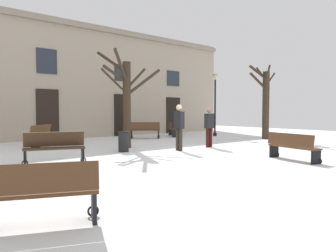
{
  "coord_description": "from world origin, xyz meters",
  "views": [
    {
      "loc": [
        -8.19,
        -7.93,
        1.54
      ],
      "look_at": [
        0.0,
        1.76,
        0.93
      ],
      "focal_mm": 33.92,
      "sensor_mm": 36.0,
      "label": 1
    }
  ],
  "objects_px": {
    "streetlamp": "(215,97)",
    "bench_by_litter_bin": "(55,147)",
    "tree_center": "(126,97)",
    "bench_far_corner": "(145,130)",
    "bench_back_to_back_right": "(172,129)",
    "person_strolling": "(209,125)",
    "bench_near_lamp": "(292,146)",
    "bench_near_center_tree": "(44,135)",
    "bench_back_to_back_left": "(39,194)",
    "person_by_shop_door": "(179,125)",
    "litter_bin": "(123,142)",
    "tree_left_of_center": "(265,101)"
  },
  "relations": [
    {
      "from": "streetlamp",
      "to": "bench_by_litter_bin",
      "type": "distance_m",
      "value": 11.95
    },
    {
      "from": "tree_center",
      "to": "bench_far_corner",
      "type": "bearing_deg",
      "value": 43.89
    },
    {
      "from": "bench_back_to_back_right",
      "to": "person_strolling",
      "type": "height_order",
      "value": "person_strolling"
    },
    {
      "from": "bench_near_lamp",
      "to": "bench_near_center_tree",
      "type": "bearing_deg",
      "value": 39.3
    },
    {
      "from": "bench_back_to_back_left",
      "to": "person_by_shop_door",
      "type": "bearing_deg",
      "value": -121.44
    },
    {
      "from": "person_strolling",
      "to": "bench_by_litter_bin",
      "type": "bearing_deg",
      "value": -179.81
    },
    {
      "from": "streetlamp",
      "to": "bench_far_corner",
      "type": "xyz_separation_m",
      "value": [
        -4.3,
        1.32,
        -1.88
      ]
    },
    {
      "from": "streetlamp",
      "to": "bench_far_corner",
      "type": "distance_m",
      "value": 4.87
    },
    {
      "from": "person_by_shop_door",
      "to": "bench_back_to_back_left",
      "type": "bearing_deg",
      "value": -54.43
    },
    {
      "from": "person_by_shop_door",
      "to": "litter_bin",
      "type": "bearing_deg",
      "value": -120.69
    },
    {
      "from": "bench_by_litter_bin",
      "to": "bench_back_to_back_right",
      "type": "height_order",
      "value": "bench_by_litter_bin"
    },
    {
      "from": "tree_left_of_center",
      "to": "bench_back_to_back_left",
      "type": "height_order",
      "value": "tree_left_of_center"
    },
    {
      "from": "bench_by_litter_bin",
      "to": "person_by_shop_door",
      "type": "xyz_separation_m",
      "value": [
        4.75,
        -0.2,
        0.52
      ]
    },
    {
      "from": "tree_left_of_center",
      "to": "bench_back_to_back_left",
      "type": "distance_m",
      "value": 14.92
    },
    {
      "from": "tree_left_of_center",
      "to": "bench_near_lamp",
      "type": "relative_size",
      "value": 2.26
    },
    {
      "from": "person_by_shop_door",
      "to": "tree_center",
      "type": "bearing_deg",
      "value": -153.95
    },
    {
      "from": "litter_bin",
      "to": "person_strolling",
      "type": "bearing_deg",
      "value": -16.48
    },
    {
      "from": "bench_near_lamp",
      "to": "bench_by_litter_bin",
      "type": "relative_size",
      "value": 1.0
    },
    {
      "from": "bench_far_corner",
      "to": "bench_near_center_tree",
      "type": "distance_m",
      "value": 5.68
    },
    {
      "from": "bench_back_to_back_left",
      "to": "bench_by_litter_bin",
      "type": "bearing_deg",
      "value": -89.0
    },
    {
      "from": "tree_left_of_center",
      "to": "person_by_shop_door",
      "type": "distance_m",
      "value": 7.08
    },
    {
      "from": "tree_left_of_center",
      "to": "streetlamp",
      "type": "relative_size",
      "value": 1.04
    },
    {
      "from": "person_by_shop_door",
      "to": "bench_by_litter_bin",
      "type": "bearing_deg",
      "value": -91.83
    },
    {
      "from": "person_by_shop_door",
      "to": "person_strolling",
      "type": "relative_size",
      "value": 1.06
    },
    {
      "from": "litter_bin",
      "to": "bench_near_lamp",
      "type": "relative_size",
      "value": 0.42
    },
    {
      "from": "litter_bin",
      "to": "bench_by_litter_bin",
      "type": "relative_size",
      "value": 0.43
    },
    {
      "from": "tree_left_of_center",
      "to": "streetlamp",
      "type": "xyz_separation_m",
      "value": [
        -0.49,
        3.15,
        0.29
      ]
    },
    {
      "from": "streetlamp",
      "to": "tree_center",
      "type": "bearing_deg",
      "value": -166.9
    },
    {
      "from": "bench_back_to_back_right",
      "to": "litter_bin",
      "type": "bearing_deg",
      "value": 159.08
    },
    {
      "from": "litter_bin",
      "to": "bench_back_to_back_left",
      "type": "bearing_deg",
      "value": -130.4
    },
    {
      "from": "bench_near_lamp",
      "to": "bench_far_corner",
      "type": "bearing_deg",
      "value": 5.3
    },
    {
      "from": "streetlamp",
      "to": "bench_by_litter_bin",
      "type": "bearing_deg",
      "value": -161.85
    },
    {
      "from": "tree_left_of_center",
      "to": "bench_by_litter_bin",
      "type": "bearing_deg",
      "value": -177.42
    },
    {
      "from": "tree_center",
      "to": "bench_back_to_back_right",
      "type": "xyz_separation_m",
      "value": [
        5.38,
        3.3,
        -1.64
      ]
    },
    {
      "from": "bench_far_corner",
      "to": "person_strolling",
      "type": "xyz_separation_m",
      "value": [
        -0.42,
        -5.15,
        0.46
      ]
    },
    {
      "from": "streetlamp",
      "to": "person_strolling",
      "type": "xyz_separation_m",
      "value": [
        -4.71,
        -3.83,
        -1.42
      ]
    },
    {
      "from": "tree_left_of_center",
      "to": "streetlamp",
      "type": "height_order",
      "value": "tree_left_of_center"
    },
    {
      "from": "bench_far_corner",
      "to": "person_strolling",
      "type": "distance_m",
      "value": 5.19
    },
    {
      "from": "bench_back_to_back_right",
      "to": "person_by_shop_door",
      "type": "distance_m",
      "value": 6.99
    },
    {
      "from": "tree_left_of_center",
      "to": "litter_bin",
      "type": "height_order",
      "value": "tree_left_of_center"
    },
    {
      "from": "bench_near_center_tree",
      "to": "person_by_shop_door",
      "type": "bearing_deg",
      "value": -95.18
    },
    {
      "from": "bench_near_lamp",
      "to": "bench_near_center_tree",
      "type": "relative_size",
      "value": 1.19
    },
    {
      "from": "tree_center",
      "to": "tree_left_of_center",
      "type": "xyz_separation_m",
      "value": [
        7.97,
        -1.41,
        -0.04
      ]
    },
    {
      "from": "litter_bin",
      "to": "bench_back_to_back_left",
      "type": "distance_m",
      "value": 7.71
    },
    {
      "from": "bench_back_to_back_left",
      "to": "tree_left_of_center",
      "type": "bearing_deg",
      "value": -134.68
    },
    {
      "from": "bench_near_lamp",
      "to": "person_strolling",
      "type": "xyz_separation_m",
      "value": [
        0.72,
        4.11,
        0.49
      ]
    },
    {
      "from": "bench_near_lamp",
      "to": "person_strolling",
      "type": "height_order",
      "value": "person_strolling"
    },
    {
      "from": "streetlamp",
      "to": "person_by_shop_door",
      "type": "relative_size",
      "value": 2.16
    },
    {
      "from": "streetlamp",
      "to": "bench_by_litter_bin",
      "type": "height_order",
      "value": "streetlamp"
    },
    {
      "from": "litter_bin",
      "to": "bench_back_to_back_right",
      "type": "height_order",
      "value": "bench_back_to_back_right"
    }
  ]
}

